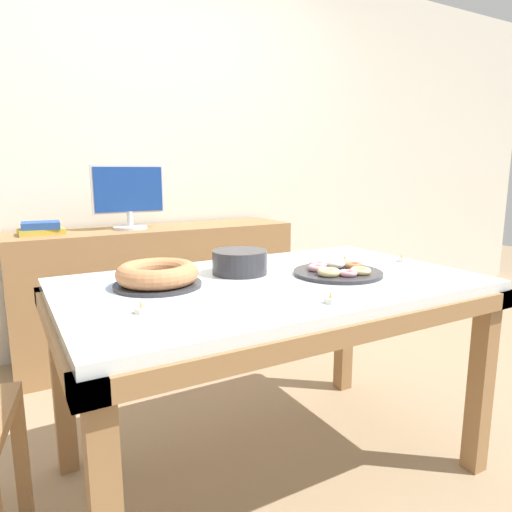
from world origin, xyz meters
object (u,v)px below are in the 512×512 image
object	(u,v)px
tealight_near_cakes	(330,300)
cake_chocolate_round	(157,275)
computer_monitor	(129,197)
tealight_right_edge	(141,309)
tealight_centre	(402,260)
tealight_left_edge	(345,260)
book_stack	(41,228)
pastry_platter	(337,271)
plate_stack	(240,262)

from	to	relation	value
tealight_near_cakes	cake_chocolate_round	bearing A→B (deg)	130.65
computer_monitor	tealight_right_edge	size ratio (longest dim) A/B	10.60
tealight_centre	tealight_left_edge	bearing A→B (deg)	153.40
tealight_right_edge	tealight_near_cakes	world-z (taller)	same
cake_chocolate_round	tealight_centre	size ratio (longest dim) A/B	7.47
cake_chocolate_round	tealight_near_cakes	bearing A→B (deg)	-49.35
computer_monitor	tealight_near_cakes	world-z (taller)	computer_monitor
tealight_left_edge	computer_monitor	bearing A→B (deg)	115.28
tealight_right_edge	tealight_left_edge	xyz separation A→B (m)	(0.96, 0.27, 0.00)
computer_monitor	tealight_centre	distance (m)	1.61
book_stack	tealight_centre	world-z (taller)	book_stack
book_stack	tealight_left_edge	xyz separation A→B (m)	(1.08, -1.26, -0.07)
pastry_platter	computer_monitor	bearing A→B (deg)	106.20
tealight_centre	tealight_near_cakes	world-z (taller)	same
cake_chocolate_round	plate_stack	world-z (taller)	plate_stack
tealight_right_edge	tealight_near_cakes	distance (m)	0.55
computer_monitor	tealight_left_edge	bearing A→B (deg)	-64.72
computer_monitor	plate_stack	size ratio (longest dim) A/B	2.02
pastry_platter	plate_stack	xyz separation A→B (m)	(-0.31, 0.20, 0.03)
tealight_left_edge	cake_chocolate_round	bearing A→B (deg)	-179.88
book_stack	tealight_right_edge	world-z (taller)	book_stack
computer_monitor	tealight_left_edge	xyz separation A→B (m)	(0.59, -1.26, -0.22)
computer_monitor	book_stack	world-z (taller)	computer_monitor
tealight_right_edge	tealight_centre	bearing A→B (deg)	7.48
plate_stack	tealight_left_edge	bearing A→B (deg)	-4.13
pastry_platter	tealight_right_edge	distance (m)	0.79
tealight_left_edge	pastry_platter	bearing A→B (deg)	-137.21
computer_monitor	tealight_left_edge	distance (m)	1.41
book_stack	tealight_left_edge	distance (m)	1.66
cake_chocolate_round	pastry_platter	distance (m)	0.67
book_stack	tealight_near_cakes	bearing A→B (deg)	-69.49
tealight_right_edge	tealight_centre	xyz separation A→B (m)	(1.18, 0.16, 0.00)
tealight_right_edge	computer_monitor	bearing A→B (deg)	76.50
book_stack	cake_chocolate_round	bearing A→B (deg)	-78.63
book_stack	tealight_centre	distance (m)	1.89
tealight_centre	cake_chocolate_round	bearing A→B (deg)	174.03
book_stack	pastry_platter	xyz separation A→B (m)	(0.90, -1.42, -0.06)
tealight_centre	tealight_right_edge	bearing A→B (deg)	-172.52
cake_chocolate_round	tealight_right_edge	distance (m)	0.30
tealight_centre	book_stack	bearing A→B (deg)	133.58
book_stack	plate_stack	xyz separation A→B (m)	(0.59, -1.22, -0.03)
book_stack	tealight_near_cakes	size ratio (longest dim) A/B	5.91
tealight_left_edge	plate_stack	bearing A→B (deg)	175.87
pastry_platter	book_stack	bearing A→B (deg)	122.30
plate_stack	tealight_near_cakes	world-z (taller)	plate_stack
computer_monitor	pastry_platter	bearing A→B (deg)	-73.80
pastry_platter	tealight_centre	distance (m)	0.41
cake_chocolate_round	plate_stack	size ratio (longest dim) A/B	1.42
tealight_centre	tealight_near_cakes	xyz separation A→B (m)	(-0.66, -0.34, 0.00)
book_stack	tealight_right_edge	distance (m)	1.53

